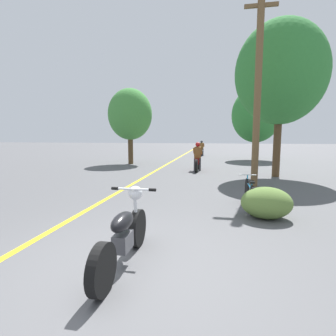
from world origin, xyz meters
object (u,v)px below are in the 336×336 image
(utility_pole, at_px, (258,88))
(motorcycle_rider_far, at_px, (201,150))
(motorcycle_foreground, at_px, (124,234))
(motorcycle_rider_lead, at_px, (197,160))
(roadside_tree_right_near, at_px, (281,73))
(bicycle_parked, at_px, (249,194))
(roadside_tree_right_far, at_px, (256,115))
(roadside_tree_left, at_px, (130,115))

(utility_pole, distance_m, motorcycle_rider_far, 14.64)
(motorcycle_foreground, height_order, motorcycle_rider_lead, motorcycle_rider_lead)
(roadside_tree_right_near, height_order, motorcycle_foreground, roadside_tree_right_near)
(utility_pole, distance_m, roadside_tree_right_near, 3.01)
(motorcycle_rider_lead, distance_m, bicycle_parked, 7.26)
(roadside_tree_right_far, relative_size, motorcycle_rider_far, 2.65)
(motorcycle_rider_lead, bearing_deg, bicycle_parked, -75.71)
(roadside_tree_right_far, xyz_separation_m, motorcycle_foreground, (-4.08, -17.21, -2.91))
(utility_pole, xyz_separation_m, motorcycle_rider_far, (-2.71, 14.08, -2.94))
(utility_pole, relative_size, roadside_tree_right_far, 1.25)
(roadside_tree_right_far, bearing_deg, bicycle_parked, -98.19)
(utility_pole, xyz_separation_m, roadside_tree_right_far, (1.47, 10.82, -0.11))
(utility_pole, bearing_deg, roadside_tree_right_far, 82.28)
(utility_pole, height_order, bicycle_parked, utility_pole)
(utility_pole, height_order, roadside_tree_left, utility_pole)
(roadside_tree_right_near, bearing_deg, roadside_tree_left, 154.31)
(utility_pole, distance_m, motorcycle_rider_lead, 5.40)
(utility_pole, xyz_separation_m, roadside_tree_right_near, (1.26, 2.54, 1.02))
(bicycle_parked, bearing_deg, motorcycle_rider_lead, 104.29)
(roadside_tree_left, relative_size, motorcycle_rider_lead, 2.23)
(utility_pole, bearing_deg, motorcycle_rider_far, 100.88)
(roadside_tree_right_far, distance_m, bicycle_parked, 14.40)
(motorcycle_rider_lead, bearing_deg, utility_pole, -59.17)
(motorcycle_rider_far, relative_size, bicycle_parked, 1.19)
(utility_pole, height_order, motorcycle_rider_far, utility_pole)
(roadside_tree_right_far, relative_size, roadside_tree_left, 1.13)
(roadside_tree_right_near, relative_size, roadside_tree_right_far, 1.24)
(utility_pole, relative_size, motorcycle_foreground, 3.39)
(roadside_tree_left, bearing_deg, motorcycle_foreground, -71.81)
(roadside_tree_left, bearing_deg, bicycle_parked, -56.67)
(roadside_tree_right_near, distance_m, motorcycle_rider_lead, 5.49)
(roadside_tree_left, bearing_deg, utility_pole, -43.28)
(roadside_tree_right_far, height_order, roadside_tree_left, roadside_tree_right_far)
(motorcycle_rider_lead, bearing_deg, motorcycle_rider_far, 92.12)
(motorcycle_foreground, height_order, bicycle_parked, motorcycle_foreground)
(motorcycle_foreground, bearing_deg, utility_pole, 67.76)
(motorcycle_foreground, distance_m, motorcycle_rider_far, 20.47)
(motorcycle_foreground, height_order, motorcycle_rider_far, motorcycle_rider_far)
(roadside_tree_right_near, relative_size, motorcycle_rider_far, 3.27)
(utility_pole, relative_size, roadside_tree_left, 1.41)
(roadside_tree_left, relative_size, motorcycle_foreground, 2.40)
(roadside_tree_left, xyz_separation_m, motorcycle_foreground, (4.21, -12.82, -2.71))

